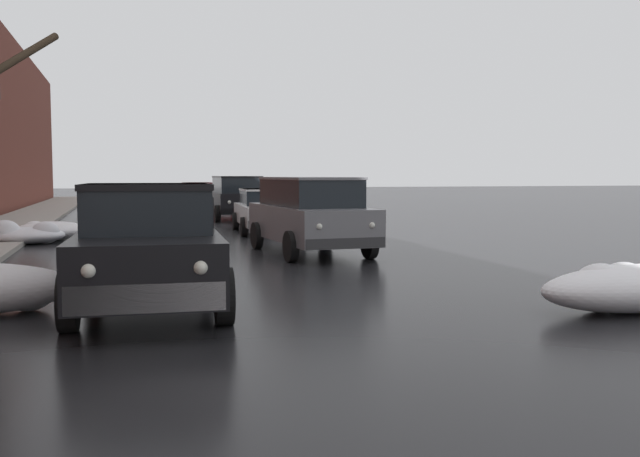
% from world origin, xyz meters
% --- Properties ---
extents(snow_bank_along_left_kerb, '(3.17, 1.17, 0.67)m').
position_xyz_m(snow_bank_along_left_kerb, '(4.15, 6.42, 0.33)').
color(snow_bank_along_left_kerb, white).
rests_on(snow_bank_along_left_kerb, ground).
extents(snow_bank_mid_block_left, '(2.08, 1.32, 0.56)m').
position_xyz_m(snow_bank_mid_block_left, '(-4.66, 19.90, 0.27)').
color(snow_bank_mid_block_left, white).
rests_on(snow_bank_mid_block_left, ground).
extents(snow_bank_along_right_kerb, '(2.00, 1.46, 0.67)m').
position_xyz_m(snow_bank_along_right_kerb, '(-5.19, 18.81, 0.26)').
color(snow_bank_along_right_kerb, white).
rests_on(snow_bank_along_right_kerb, ground).
extents(pickup_truck_black_approaching_near_lane, '(2.26, 5.16, 1.76)m').
position_xyz_m(pickup_truck_black_approaching_near_lane, '(-2.29, 8.54, 0.88)').
color(pickup_truck_black_approaching_near_lane, black).
rests_on(pickup_truck_black_approaching_near_lane, ground).
extents(suv_grey_parked_kerbside_close, '(2.26, 4.83, 1.82)m').
position_xyz_m(suv_grey_parked_kerbside_close, '(1.65, 14.51, 0.99)').
color(suv_grey_parked_kerbside_close, slate).
rests_on(suv_grey_parked_kerbside_close, ground).
extents(sedan_white_parked_kerbside_mid, '(2.16, 4.48, 1.42)m').
position_xyz_m(sedan_white_parked_kerbside_mid, '(1.87, 20.76, 0.75)').
color(sedan_white_parked_kerbside_mid, silver).
rests_on(sedan_white_parked_kerbside_mid, ground).
extents(suv_black_parked_far_down_block, '(2.15, 4.28, 1.82)m').
position_xyz_m(suv_black_parked_far_down_block, '(1.96, 27.41, 0.99)').
color(suv_black_parked_far_down_block, black).
rests_on(suv_black_parked_far_down_block, ground).
extents(sedan_red_queued_behind_truck, '(2.06, 4.30, 1.42)m').
position_xyz_m(sedan_red_queued_behind_truck, '(2.13, 33.82, 0.75)').
color(sedan_red_queued_behind_truck, red).
rests_on(sedan_red_queued_behind_truck, ground).
extents(sedan_maroon_at_far_intersection, '(2.12, 4.03, 1.42)m').
position_xyz_m(sedan_maroon_at_far_intersection, '(1.68, 40.14, 0.75)').
color(sedan_maroon_at_far_intersection, maroon).
rests_on(sedan_maroon_at_far_intersection, ground).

